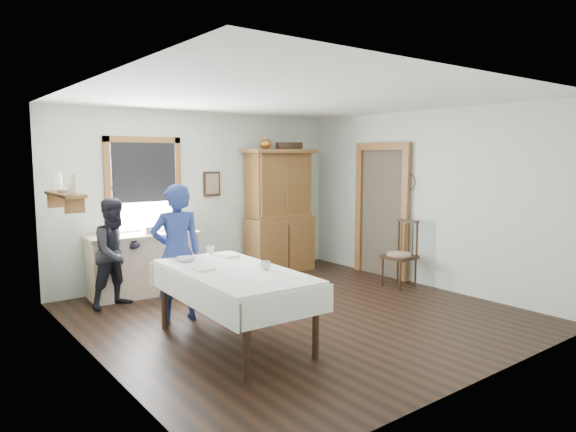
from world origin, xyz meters
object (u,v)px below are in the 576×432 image
at_px(pail, 264,272).
at_px(china_hutch, 280,211).
at_px(dining_table, 234,306).
at_px(wicker_basket, 258,269).
at_px(spindle_chair, 399,253).
at_px(woman_blue, 177,258).
at_px(work_counter, 144,264).
at_px(figure_dark, 116,257).

bearing_deg(pail, china_hutch, 33.68).
bearing_deg(dining_table, wicker_basket, 50.96).
xyz_separation_m(dining_table, spindle_chair, (3.28, 0.50, 0.11)).
height_order(pail, woman_blue, woman_blue).
relative_size(china_hutch, dining_table, 1.05).
bearing_deg(spindle_chair, wicker_basket, 122.30).
distance_m(china_hutch, spindle_chair, 2.23).
distance_m(dining_table, wicker_basket, 3.12).
bearing_deg(spindle_chair, dining_table, -173.61).
distance_m(spindle_chair, pail, 2.17).
distance_m(work_counter, dining_table, 2.48).
xyz_separation_m(pail, figure_dark, (-2.37, 0.02, 0.54)).
bearing_deg(woman_blue, spindle_chair, -177.61).
xyz_separation_m(wicker_basket, figure_dark, (-2.48, -0.30, 0.57)).
bearing_deg(figure_dark, spindle_chair, -38.03).
distance_m(work_counter, pail, 1.92).
xyz_separation_m(work_counter, figure_dark, (-0.52, -0.36, 0.23)).
xyz_separation_m(china_hutch, woman_blue, (-2.62, -1.43, -0.28)).
xyz_separation_m(china_hutch, dining_table, (-2.48, -2.51, -0.66)).
relative_size(china_hutch, wicker_basket, 5.81).
xyz_separation_m(china_hutch, figure_dark, (-3.00, -0.40, -0.38)).
relative_size(china_hutch, spindle_chair, 2.04).
xyz_separation_m(china_hutch, wicker_basket, (-0.52, -0.10, -0.95)).
xyz_separation_m(woman_blue, figure_dark, (-0.38, 1.04, -0.10)).
bearing_deg(china_hutch, spindle_chair, -66.90).
bearing_deg(china_hutch, pail, -144.91).
bearing_deg(china_hutch, dining_table, -133.23).
xyz_separation_m(wicker_basket, woman_blue, (-2.10, -1.34, 0.67)).
xyz_separation_m(dining_table, pail, (1.85, 2.09, -0.27)).
relative_size(work_counter, spindle_chair, 1.51).
distance_m(dining_table, figure_dark, 2.19).
bearing_deg(work_counter, wicker_basket, 1.73).
height_order(work_counter, woman_blue, woman_blue).
height_order(dining_table, spindle_chair, spindle_chair).
bearing_deg(china_hutch, work_counter, -177.81).
bearing_deg(pail, wicker_basket, 71.99).
relative_size(spindle_chair, woman_blue, 0.67).
xyz_separation_m(dining_table, woman_blue, (-0.14, 1.08, 0.37)).
height_order(dining_table, woman_blue, woman_blue).
bearing_deg(woman_blue, figure_dark, -58.10).
relative_size(dining_table, wicker_basket, 5.53).
relative_size(work_counter, china_hutch, 0.74).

